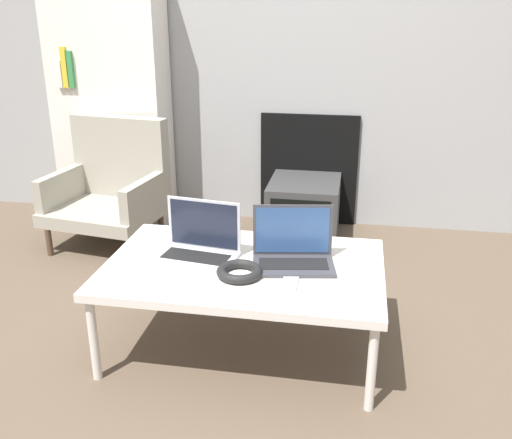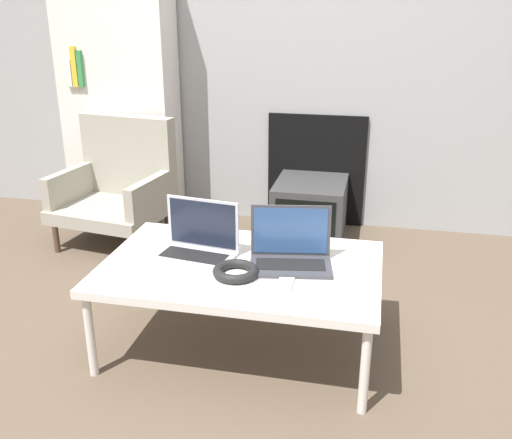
# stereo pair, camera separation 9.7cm
# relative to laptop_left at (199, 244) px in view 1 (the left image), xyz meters

# --- Properties ---
(ground_plane) EXTENTS (14.00, 14.00, 0.00)m
(ground_plane) POSITION_rel_laptop_left_xyz_m (0.21, -0.33, -0.46)
(ground_plane) COLOR brown
(wall_back) EXTENTS (7.00, 0.08, 2.60)m
(wall_back) POSITION_rel_laptop_left_xyz_m (0.21, 1.60, 0.83)
(wall_back) COLOR #999999
(wall_back) RESTS_ON ground_plane
(table) EXTENTS (1.17, 0.75, 0.40)m
(table) POSITION_rel_laptop_left_xyz_m (0.21, -0.05, -0.09)
(table) COLOR silver
(table) RESTS_ON ground_plane
(laptop_left) EXTENTS (0.36, 0.25, 0.24)m
(laptop_left) POSITION_rel_laptop_left_xyz_m (0.00, 0.00, 0.00)
(laptop_left) COLOR #B2B2B7
(laptop_left) RESTS_ON table
(laptop_right) EXTENTS (0.37, 0.26, 0.24)m
(laptop_right) POSITION_rel_laptop_left_xyz_m (0.41, -0.00, 0.00)
(laptop_right) COLOR #38383D
(laptop_right) RESTS_ON table
(headphones) EXTENTS (0.19, 0.19, 0.04)m
(headphones) POSITION_rel_laptop_left_xyz_m (0.21, -0.16, -0.04)
(headphones) COLOR black
(headphones) RESTS_ON table
(phone) EXTENTS (0.06, 0.14, 0.01)m
(phone) POSITION_rel_laptop_left_xyz_m (0.42, -0.18, -0.05)
(phone) COLOR silver
(phone) RESTS_ON table
(tv) EXTENTS (0.45, 0.51, 0.37)m
(tv) POSITION_rel_laptop_left_xyz_m (0.34, 1.29, -0.27)
(tv) COLOR #383838
(tv) RESTS_ON ground_plane
(armchair) EXTENTS (0.72, 0.65, 0.77)m
(armchair) POSITION_rel_laptop_left_xyz_m (-0.86, 1.04, -0.09)
(armchair) COLOR gray
(armchair) RESTS_ON ground_plane
(bookshelf) EXTENTS (0.74, 0.32, 1.69)m
(bookshelf) POSITION_rel_laptop_left_xyz_m (-0.98, 1.40, 0.39)
(bookshelf) COLOR silver
(bookshelf) RESTS_ON ground_plane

